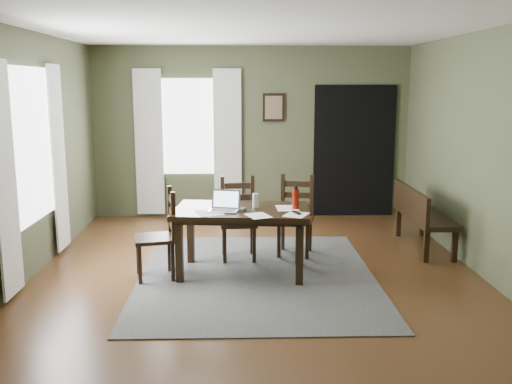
{
  "coord_description": "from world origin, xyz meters",
  "views": [
    {
      "loc": [
        -0.17,
        -6.08,
        2.11
      ],
      "look_at": [
        0.0,
        0.3,
        0.9
      ],
      "focal_mm": 40.0,
      "sensor_mm": 36.0,
      "label": 1
    }
  ],
  "objects_px": {
    "bench": "(420,212)",
    "chair_end": "(159,235)",
    "dining_table": "(242,217)",
    "water_bottle": "(296,198)",
    "chair_back_right": "(296,216)",
    "chair_back_left": "(238,219)",
    "laptop": "(225,205)"
  },
  "relations": [
    {
      "from": "dining_table",
      "to": "water_bottle",
      "type": "xyz_separation_m",
      "value": [
        0.59,
        -0.04,
        0.21
      ]
    },
    {
      "from": "dining_table",
      "to": "laptop",
      "type": "xyz_separation_m",
      "value": [
        -0.19,
        -0.09,
        0.15
      ]
    },
    {
      "from": "bench",
      "to": "water_bottle",
      "type": "relative_size",
      "value": 5.49
    },
    {
      "from": "dining_table",
      "to": "bench",
      "type": "xyz_separation_m",
      "value": [
        2.31,
        0.96,
        -0.18
      ]
    },
    {
      "from": "chair_back_right",
      "to": "laptop",
      "type": "bearing_deg",
      "value": -123.33
    },
    {
      "from": "dining_table",
      "to": "water_bottle",
      "type": "relative_size",
      "value": 6.02
    },
    {
      "from": "chair_end",
      "to": "laptop",
      "type": "distance_m",
      "value": 0.79
    },
    {
      "from": "chair_back_right",
      "to": "water_bottle",
      "type": "distance_m",
      "value": 0.88
    },
    {
      "from": "bench",
      "to": "dining_table",
      "type": "bearing_deg",
      "value": 112.57
    },
    {
      "from": "chair_back_left",
      "to": "laptop",
      "type": "relative_size",
      "value": 2.7
    },
    {
      "from": "bench",
      "to": "chair_end",
      "type": "bearing_deg",
      "value": 108.61
    },
    {
      "from": "chair_end",
      "to": "chair_back_left",
      "type": "relative_size",
      "value": 0.99
    },
    {
      "from": "bench",
      "to": "laptop",
      "type": "bearing_deg",
      "value": 112.82
    },
    {
      "from": "chair_back_left",
      "to": "water_bottle",
      "type": "relative_size",
      "value": 3.82
    },
    {
      "from": "chair_back_right",
      "to": "dining_table",
      "type": "bearing_deg",
      "value": -119.63
    },
    {
      "from": "dining_table",
      "to": "chair_back_right",
      "type": "height_order",
      "value": "chair_back_right"
    },
    {
      "from": "laptop",
      "to": "chair_end",
      "type": "bearing_deg",
      "value": -164.29
    },
    {
      "from": "chair_end",
      "to": "laptop",
      "type": "relative_size",
      "value": 2.68
    },
    {
      "from": "chair_back_left",
      "to": "chair_back_right",
      "type": "distance_m",
      "value": 0.73
    },
    {
      "from": "dining_table",
      "to": "chair_back_left",
      "type": "xyz_separation_m",
      "value": [
        -0.04,
        0.59,
        -0.17
      ]
    },
    {
      "from": "chair_back_left",
      "to": "laptop",
      "type": "bearing_deg",
      "value": -105.18
    },
    {
      "from": "chair_back_left",
      "to": "laptop",
      "type": "height_order",
      "value": "chair_back_left"
    },
    {
      "from": "chair_end",
      "to": "chair_back_right",
      "type": "height_order",
      "value": "same"
    },
    {
      "from": "chair_back_left",
      "to": "water_bottle",
      "type": "height_order",
      "value": "water_bottle"
    },
    {
      "from": "chair_end",
      "to": "bench",
      "type": "height_order",
      "value": "chair_end"
    },
    {
      "from": "chair_back_right",
      "to": "laptop",
      "type": "distance_m",
      "value": 1.24
    },
    {
      "from": "dining_table",
      "to": "chair_back_left",
      "type": "bearing_deg",
      "value": 99.31
    },
    {
      "from": "dining_table",
      "to": "water_bottle",
      "type": "height_order",
      "value": "water_bottle"
    },
    {
      "from": "dining_table",
      "to": "chair_back_right",
      "type": "xyz_separation_m",
      "value": [
        0.68,
        0.75,
        -0.18
      ]
    },
    {
      "from": "dining_table",
      "to": "chair_end",
      "type": "height_order",
      "value": "chair_end"
    },
    {
      "from": "dining_table",
      "to": "laptop",
      "type": "bearing_deg",
      "value": -148.85
    },
    {
      "from": "laptop",
      "to": "water_bottle",
      "type": "xyz_separation_m",
      "value": [
        0.78,
        0.05,
        0.06
      ]
    }
  ]
}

